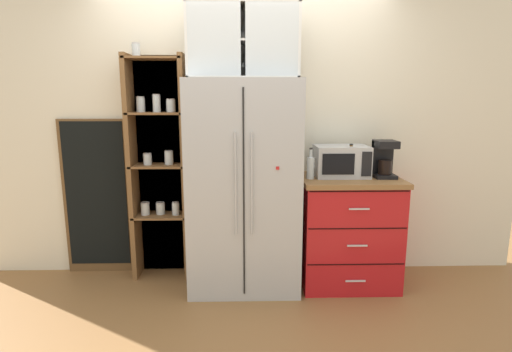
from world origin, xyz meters
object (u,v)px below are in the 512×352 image
(refrigerator, at_px, (244,186))
(bottle_clear, at_px, (311,165))
(bottle_amber, at_px, (350,163))
(microwave, at_px, (341,161))
(mug_red, at_px, (348,171))
(coffee_maker, at_px, (384,159))
(chalkboard_menu, at_px, (97,197))

(refrigerator, distance_m, bottle_clear, 0.58)
(bottle_amber, bearing_deg, refrigerator, -178.30)
(microwave, bearing_deg, mug_red, 15.83)
(mug_red, xyz_separation_m, bottle_amber, (-0.00, -0.06, 0.08))
(refrigerator, bearing_deg, coffee_maker, 1.31)
(mug_red, distance_m, bottle_clear, 0.38)
(microwave, bearing_deg, coffee_maker, -6.88)
(microwave, distance_m, bottle_clear, 0.30)
(bottle_amber, relative_size, bottle_clear, 1.09)
(refrigerator, height_order, coffee_maker, refrigerator)
(coffee_maker, bearing_deg, microwave, 173.12)
(refrigerator, xyz_separation_m, microwave, (0.82, 0.07, 0.20))
(refrigerator, relative_size, coffee_maker, 5.60)
(mug_red, bearing_deg, refrigerator, -174.31)
(microwave, distance_m, chalkboard_menu, 2.19)
(chalkboard_menu, bearing_deg, coffee_maker, -6.12)
(bottle_amber, distance_m, chalkboard_menu, 2.27)
(refrigerator, bearing_deg, mug_red, 5.69)
(chalkboard_menu, bearing_deg, bottle_clear, -10.04)
(microwave, xyz_separation_m, bottle_clear, (-0.27, -0.11, -0.02))
(microwave, height_order, bottle_amber, bottle_amber)
(coffee_maker, distance_m, bottle_clear, 0.63)
(microwave, distance_m, mug_red, 0.12)
(bottle_amber, height_order, chalkboard_menu, chalkboard_menu)
(coffee_maker, height_order, chalkboard_menu, chalkboard_menu)
(refrigerator, xyz_separation_m, chalkboard_menu, (-1.33, 0.29, -0.16))
(coffee_maker, bearing_deg, chalkboard_menu, 173.88)
(coffee_maker, distance_m, chalkboard_menu, 2.54)
(chalkboard_menu, bearing_deg, refrigerator, -12.49)
(mug_red, bearing_deg, coffee_maker, -12.66)
(coffee_maker, distance_m, bottle_amber, 0.28)
(coffee_maker, xyz_separation_m, mug_red, (-0.28, 0.06, -0.11))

